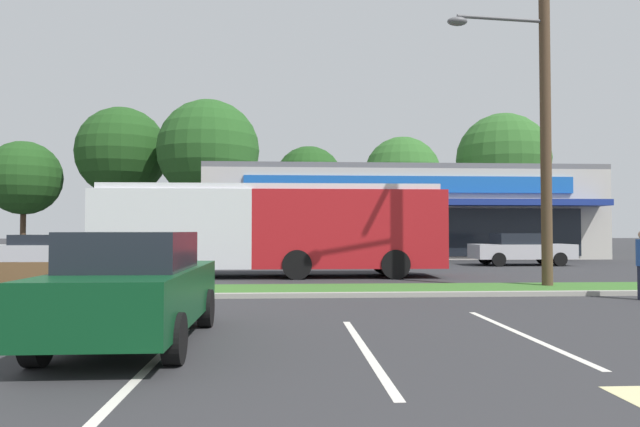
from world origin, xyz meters
TOP-DOWN VIEW (x-y plane):
  - grass_median at (0.00, 14.00)m, footprint 56.00×2.20m
  - curb_lip at (0.00, 12.78)m, footprint 56.00×0.24m
  - parking_stripe_0 at (-4.09, 6.00)m, footprint 0.12×4.80m
  - parking_stripe_1 at (-1.35, 6.64)m, footprint 0.12×4.80m
  - parking_stripe_2 at (1.30, 7.66)m, footprint 0.12×4.80m
  - storefront_building at (4.55, 36.61)m, footprint 23.23×14.57m
  - tree_far_left at (-23.73, 46.24)m, footprint 6.00×6.00m
  - tree_left at (-15.98, 46.45)m, footprint 7.42×7.42m
  - tree_mid_left at (-8.47, 43.42)m, footprint 7.92×7.92m
  - tree_mid at (-0.47, 46.86)m, footprint 5.82×5.82m
  - tree_mid_right at (6.81, 43.21)m, footprint 6.08×6.08m
  - tree_right at (15.54, 44.57)m, footprint 7.64×7.64m
  - utility_pole at (4.73, 14.28)m, footprint 3.05×2.40m
  - city_bus at (-2.96, 19.11)m, footprint 12.20×2.75m
  - bus_stop_bench at (-8.21, 11.80)m, footprint 1.60×0.45m
  - car_0 at (-4.62, 7.24)m, footprint 1.86×4.42m
  - car_1 at (8.69, 25.13)m, footprint 4.65×1.94m
  - car_3 at (-13.41, 24.39)m, footprint 4.53×1.94m
  - car_5 at (-0.74, 24.57)m, footprint 4.26×1.92m
  - pedestrian_by_pole at (-5.78, 11.28)m, footprint 0.32×0.32m

SIDE VIEW (x-z plane):
  - parking_stripe_0 at x=-4.09m, z-range 0.00..0.01m
  - parking_stripe_1 at x=-1.35m, z-range 0.00..0.01m
  - parking_stripe_2 at x=1.30m, z-range 0.00..0.01m
  - grass_median at x=0.00m, z-range 0.00..0.12m
  - curb_lip at x=0.00m, z-range 0.00..0.12m
  - bus_stop_bench at x=-8.21m, z-range 0.03..0.98m
  - car_3 at x=-13.41m, z-range 0.03..1.50m
  - car_1 at x=8.69m, z-range 0.02..1.53m
  - car_5 at x=-0.74m, z-range 0.02..1.53m
  - pedestrian_by_pole at x=-5.78m, z-range 0.00..1.57m
  - car_0 at x=-4.62m, z-range 0.01..1.63m
  - city_bus at x=-2.96m, z-range 0.14..3.39m
  - storefront_building at x=4.55m, z-range 0.00..5.46m
  - utility_pole at x=4.73m, z-range 0.35..10.86m
  - tree_mid at x=-0.47m, z-range 1.48..10.30m
  - tree_far_left at x=-23.73m, z-range 1.46..10.40m
  - tree_mid_right at x=6.81m, z-range 1.49..10.58m
  - tree_right at x=15.54m, z-range 1.84..13.19m
  - tree_mid_left at x=-8.47m, z-range 1.96..13.84m
  - tree_left at x=-15.98m, z-range 2.20..14.04m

